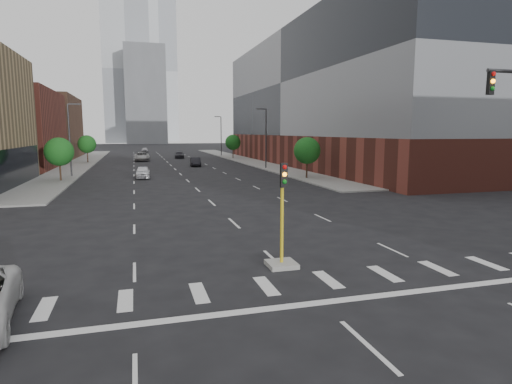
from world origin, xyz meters
name	(u,v)px	position (x,y,z in m)	size (l,w,h in m)	color
sidewalk_left_far	(81,163)	(-15.00, 74.00, 0.07)	(5.00, 92.00, 0.15)	gray
sidewalk_right_far	(245,160)	(15.00, 74.00, 0.07)	(5.00, 92.00, 0.15)	gray
building_left_far_b	(25,127)	(-27.50, 92.00, 6.50)	(20.00, 24.00, 13.00)	brown
building_right_main	(347,100)	(29.50, 60.00, 11.00)	(24.00, 70.00, 22.00)	brown
tower_left	(127,72)	(-8.00, 220.00, 35.00)	(22.00, 22.00, 70.00)	#B2B7BC
tower_right	(159,73)	(10.00, 260.00, 40.00)	(20.00, 20.00, 80.00)	#B2B7BC
tower_mid	(145,96)	(0.00, 200.00, 22.00)	(18.00, 18.00, 44.00)	slate
median_traffic_signal	(282,244)	(0.00, 8.97, 0.97)	(1.20, 1.20, 4.40)	#999993
streetlight_right_a	(265,136)	(13.41, 55.00, 5.01)	(1.60, 0.22, 9.07)	#2D2D30
streetlight_right_b	(221,134)	(13.41, 90.00, 5.01)	(1.60, 0.22, 9.07)	#2D2D30
streetlight_left	(70,137)	(-13.41, 50.00, 5.01)	(1.60, 0.22, 9.07)	#2D2D30
tree_left_near	(59,152)	(-14.00, 45.00, 3.39)	(3.20, 3.20, 4.85)	#382619
tree_left_far	(87,144)	(-14.00, 75.00, 3.39)	(3.20, 3.20, 4.85)	#382619
tree_right_near	(307,151)	(14.00, 40.00, 3.39)	(3.20, 3.20, 4.85)	#382619
tree_right_far	(233,142)	(14.00, 80.00, 3.39)	(3.20, 3.20, 4.85)	#382619
car_near_left	(143,172)	(-4.94, 46.28, 0.74)	(1.75, 4.36, 1.48)	silver
car_mid_right	(195,162)	(3.73, 62.68, 0.73)	(1.55, 4.44, 1.46)	black
car_far_left	(142,157)	(-4.48, 78.03, 0.84)	(2.78, 6.03, 1.68)	#B7B7B7
car_deep_right	(179,155)	(3.36, 84.64, 0.70)	(1.96, 4.83, 1.40)	black
car_distant	(145,150)	(-3.17, 111.23, 0.71)	(1.67, 4.15, 1.41)	#AFAEB3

